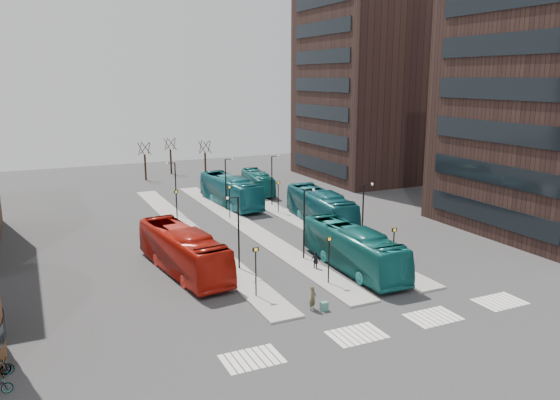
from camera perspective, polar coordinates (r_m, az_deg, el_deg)
name	(u,v)px	position (r m, az deg, el deg)	size (l,w,h in m)	color
ground	(411,361)	(32.71, 13.52, -16.02)	(160.00, 160.00, 0.00)	#2C2C2F
island_left	(191,233)	(56.23, -9.24, -3.44)	(2.50, 45.00, 0.15)	gray
island_mid	(246,226)	(58.06, -3.54, -2.78)	(2.50, 45.00, 0.15)	gray
island_right	(297,220)	(60.44, 1.76, -2.14)	(2.50, 45.00, 0.15)	gray
suitcase	(324,306)	(37.96, 4.63, -11.00)	(0.49, 0.39, 0.61)	navy
red_bus	(183,251)	(45.08, -10.10, -5.23)	(3.04, 13.00, 3.62)	#AD180D
teal_bus_a	(353,249)	(45.45, 7.66, -5.05)	(2.97, 12.70, 3.54)	#125C5B
teal_bus_b	(230,191)	(67.83, -5.22, 0.97)	(3.07, 13.11, 3.65)	#16626E
teal_bus_c	(321,208)	(58.98, 4.26, -0.79)	(3.07, 13.12, 3.65)	#135661
teal_bus_d	(258,182)	(75.15, -2.36, 1.87)	(2.44, 10.43, 2.91)	#135F61
traveller	(313,298)	(37.76, 3.45, -10.19)	(0.63, 0.41, 1.72)	#49462C
commuter_a	(192,267)	(44.10, -9.21, -6.91)	(0.84, 0.65, 1.73)	black
commuter_b	(316,261)	(45.25, 3.77, -6.37)	(0.91, 0.38, 1.56)	black
commuter_c	(338,255)	(46.54, 6.10, -5.78)	(1.10, 0.63, 1.70)	black
crosswalk_stripes	(393,326)	(36.48, 11.74, -12.77)	(22.35, 2.40, 0.01)	silver
tower_far	(377,81)	(88.00, 10.09, 12.14)	(20.12, 20.00, 30.00)	#2F1E1A
sign_poles	(270,221)	(51.07, -1.09, -2.21)	(12.45, 22.12, 3.65)	black
lamp_posts	(259,197)	(55.66, -2.22, 0.27)	(14.04, 20.24, 6.12)	black
bare_trees	(174,160)	(88.29, -11.03, 4.10)	(10.97, 8.14, 5.90)	black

